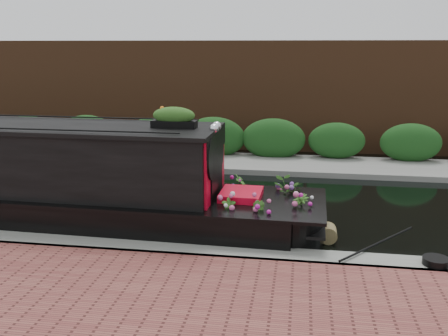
# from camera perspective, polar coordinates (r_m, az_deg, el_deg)

# --- Properties ---
(ground) EXTENTS (80.00, 80.00, 0.00)m
(ground) POSITION_cam_1_polar(r_m,az_deg,el_deg) (12.57, -5.82, -3.99)
(ground) COLOR black
(ground) RESTS_ON ground
(near_bank_coping) EXTENTS (40.00, 0.60, 0.50)m
(near_bank_coping) POSITION_cam_1_polar(r_m,az_deg,el_deg) (9.63, -10.88, -9.92)
(near_bank_coping) COLOR gray
(near_bank_coping) RESTS_ON ground
(far_bank_path) EXTENTS (40.00, 2.40, 0.34)m
(far_bank_path) POSITION_cam_1_polar(r_m,az_deg,el_deg) (16.51, -2.13, 0.43)
(far_bank_path) COLOR gray
(far_bank_path) RESTS_ON ground
(far_hedge) EXTENTS (40.00, 1.10, 2.80)m
(far_hedge) POSITION_cam_1_polar(r_m,az_deg,el_deg) (17.37, -1.56, 1.12)
(far_hedge) COLOR #194417
(far_hedge) RESTS_ON ground
(far_brick_wall) EXTENTS (40.00, 1.00, 8.00)m
(far_brick_wall) POSITION_cam_1_polar(r_m,az_deg,el_deg) (19.40, -0.43, 2.48)
(far_brick_wall) COLOR #55321C
(far_brick_wall) RESTS_ON ground
(narrowboat) EXTENTS (12.35, 2.45, 2.88)m
(narrowboat) POSITION_cam_1_polar(r_m,az_deg,el_deg) (11.68, -21.86, -1.95)
(narrowboat) COLOR black
(narrowboat) RESTS_ON ground
(rope_fender) EXTENTS (0.34, 0.41, 0.34)m
(rope_fender) POSITION_cam_1_polar(r_m,az_deg,el_deg) (10.30, 11.82, -7.31)
(rope_fender) COLOR olive
(rope_fender) RESTS_ON ground
(coiled_mooring_rope) EXTENTS (0.44, 0.44, 0.12)m
(coiled_mooring_rope) POSITION_cam_1_polar(r_m,az_deg,el_deg) (9.24, 23.07, -9.78)
(coiled_mooring_rope) COLOR black
(coiled_mooring_rope) RESTS_ON near_bank_coping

